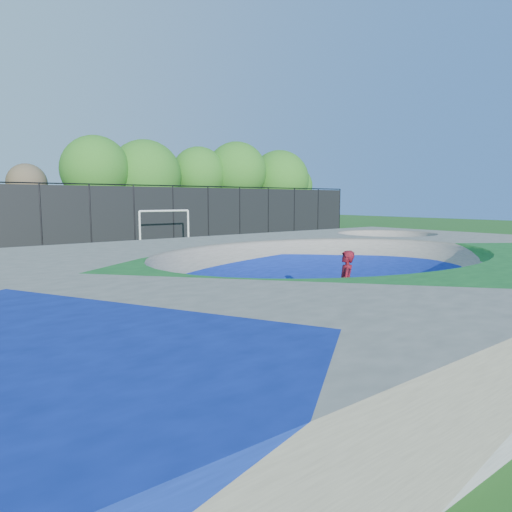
{
  "coord_description": "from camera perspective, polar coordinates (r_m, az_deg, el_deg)",
  "views": [
    {
      "loc": [
        -9.79,
        -9.09,
        3.0
      ],
      "look_at": [
        -0.36,
        3.0,
        1.1
      ],
      "focal_mm": 32.0,
      "sensor_mm": 36.0,
      "label": 1
    }
  ],
  "objects": [
    {
      "name": "ground",
      "position": [
        13.69,
        8.99,
        -5.68
      ],
      "size": [
        120.0,
        120.0,
        0.0
      ],
      "primitive_type": "plane",
      "color": "#1B5116",
      "rests_on": "ground"
    },
    {
      "name": "treeline",
      "position": [
        36.39,
        -21.79,
        9.8
      ],
      "size": [
        52.79,
        7.28,
        8.24
      ],
      "color": "#423221",
      "rests_on": "ground"
    },
    {
      "name": "fence",
      "position": [
        31.65,
        -20.01,
        5.01
      ],
      "size": [
        48.09,
        0.09,
        4.04
      ],
      "color": "black",
      "rests_on": "ground"
    },
    {
      "name": "skater",
      "position": [
        11.53,
        11.13,
        -3.67
      ],
      "size": [
        0.76,
        0.74,
        1.76
      ],
      "primitive_type": "imported",
      "rotation": [
        0.0,
        0.0,
        3.87
      ],
      "color": "#B50E21",
      "rests_on": "ground"
    },
    {
      "name": "skateboard",
      "position": [
        11.72,
        11.03,
        -7.77
      ],
      "size": [
        0.73,
        0.68,
        0.05
      ],
      "primitive_type": "cube",
      "rotation": [
        0.0,
        0.0,
        0.71
      ],
      "color": "black",
      "rests_on": "ground"
    },
    {
      "name": "soccer_goal",
      "position": [
        30.01,
        -11.34,
        4.32
      ],
      "size": [
        3.55,
        0.12,
        2.35
      ],
      "color": "white",
      "rests_on": "ground"
    },
    {
      "name": "skate_deck",
      "position": [
        13.54,
        9.05,
        -2.59
      ],
      "size": [
        22.0,
        14.0,
        1.5
      ],
      "primitive_type": "cube",
      "color": "gray",
      "rests_on": "ground"
    }
  ]
}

